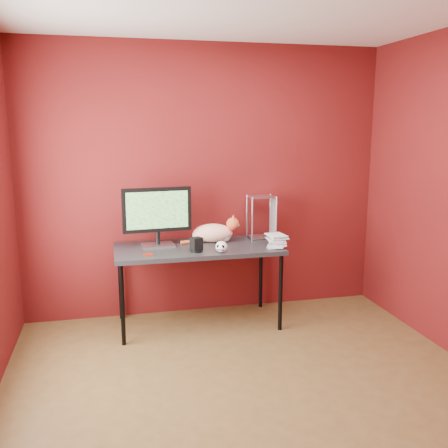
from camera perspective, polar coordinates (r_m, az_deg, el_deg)
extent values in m
cube|color=#523B1C|center=(3.63, 3.64, -19.26)|extent=(3.50, 3.50, 0.01)
cube|color=#561011|center=(4.85, -2.13, 4.89)|extent=(3.50, 0.02, 2.60)
cube|color=#561011|center=(1.63, 22.40, -9.09)|extent=(3.50, 0.02, 2.60)
cube|color=black|center=(4.56, -3.02, -2.83)|extent=(1.50, 0.70, 0.04)
cylinder|color=black|center=(4.32, -11.54, -9.07)|extent=(0.04, 0.04, 0.71)
cylinder|color=black|center=(4.56, 6.48, -7.80)|extent=(0.04, 0.04, 0.71)
cylinder|color=black|center=(4.89, -11.76, -6.65)|extent=(0.04, 0.04, 0.71)
cylinder|color=black|center=(5.10, 4.22, -5.67)|extent=(0.04, 0.04, 0.71)
cube|color=#B7B7BC|center=(4.59, -7.55, -2.42)|extent=(0.30, 0.22, 0.02)
cylinder|color=black|center=(4.57, -7.58, -1.54)|extent=(0.04, 0.04, 0.12)
cube|color=black|center=(4.52, -7.66, 1.62)|extent=(0.62, 0.09, 0.40)
cube|color=#165417|center=(4.52, -7.66, 1.62)|extent=(0.56, 0.05, 0.33)
ellipsoid|color=orange|center=(4.71, -1.26, -1.02)|extent=(0.40, 0.27, 0.17)
ellipsoid|color=orange|center=(4.71, -2.58, -1.22)|extent=(0.21, 0.20, 0.14)
sphere|color=white|center=(4.71, 0.07, -1.34)|extent=(0.12, 0.12, 0.12)
sphere|color=#D55B29|center=(4.69, 1.01, 0.02)|extent=(0.12, 0.12, 0.12)
cone|color=#D55B29|center=(4.65, 1.09, 0.68)|extent=(0.04, 0.04, 0.05)
cone|color=#D55B29|center=(4.71, 1.07, 0.81)|extent=(0.04, 0.04, 0.05)
cylinder|color=red|center=(4.70, 0.81, -0.56)|extent=(0.09, 0.09, 0.01)
cylinder|color=#D55B29|center=(4.68, -3.80, -2.02)|extent=(0.20, 0.07, 0.03)
ellipsoid|color=white|center=(4.33, -0.29, -2.61)|extent=(0.10, 0.10, 0.10)
ellipsoid|color=black|center=(4.28, -0.44, -2.60)|extent=(0.03, 0.02, 0.03)
ellipsoid|color=black|center=(4.29, 0.11, -2.57)|extent=(0.03, 0.02, 0.03)
cube|color=black|center=(4.29, -0.15, -2.97)|extent=(0.05, 0.03, 0.01)
cylinder|color=black|center=(4.37, -3.17, -3.07)|extent=(0.11, 0.11, 0.02)
cube|color=black|center=(4.36, -3.18, -2.27)|extent=(0.11, 0.11, 0.11)
imported|color=beige|center=(4.55, 5.11, -1.32)|extent=(0.22, 0.24, 0.20)
imported|color=beige|center=(4.51, 5.15, 1.17)|extent=(0.20, 0.24, 0.20)
imported|color=beige|center=(4.48, 5.20, 3.70)|extent=(0.19, 0.23, 0.20)
imported|color=beige|center=(4.46, 5.24, 6.27)|extent=(0.17, 0.21, 0.20)
imported|color=beige|center=(4.45, 5.29, 8.85)|extent=(0.15, 0.20, 0.20)
imported|color=beige|center=(4.44, 5.34, 11.44)|extent=(0.17, 0.22, 0.20)
cylinder|color=#B7B7BC|center=(4.74, 3.26, 0.55)|extent=(0.01, 0.01, 0.42)
cylinder|color=#B7B7BC|center=(4.81, 6.02, 0.67)|extent=(0.01, 0.01, 0.42)
cylinder|color=#B7B7BC|center=(4.93, 2.61, 0.97)|extent=(0.01, 0.01, 0.42)
cylinder|color=#B7B7BC|center=(5.00, 5.28, 1.08)|extent=(0.01, 0.01, 0.42)
cube|color=#B7B7BC|center=(4.91, 4.26, -1.45)|extent=(0.24, 0.20, 0.01)
cube|color=#B7B7BC|center=(4.84, 4.33, 3.13)|extent=(0.24, 0.20, 0.01)
cube|color=#991B0B|center=(4.28, -8.67, -3.49)|extent=(0.08, 0.02, 0.02)
cube|color=black|center=(4.39, -3.12, -2.95)|extent=(0.06, 0.05, 0.03)
cylinder|color=#B7B7BC|center=(4.44, -0.27, -2.91)|extent=(0.04, 0.04, 0.00)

